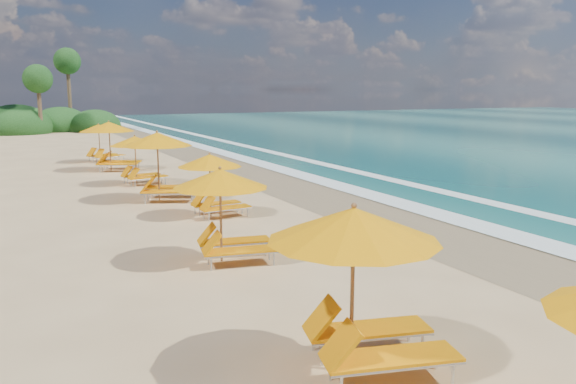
# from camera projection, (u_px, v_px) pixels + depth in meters

# --- Properties ---
(ground) EXTENTS (160.00, 160.00, 0.00)m
(ground) POSITION_uv_depth(u_px,v_px,m) (288.00, 233.00, 16.24)
(ground) COLOR tan
(ground) RESTS_ON ground
(wet_sand) EXTENTS (4.00, 160.00, 0.01)m
(wet_sand) POSITION_uv_depth(u_px,v_px,m) (402.00, 219.00, 17.99)
(wet_sand) COLOR #8B7553
(wet_sand) RESTS_ON ground
(surf_foam) EXTENTS (4.00, 160.00, 0.01)m
(surf_foam) POSITION_uv_depth(u_px,v_px,m) (467.00, 211.00, 19.16)
(surf_foam) COLOR white
(surf_foam) RESTS_ON ground
(station_3) EXTENTS (3.08, 2.98, 2.49)m
(station_3) POSITION_uv_depth(u_px,v_px,m) (365.00, 277.00, 8.13)
(station_3) COLOR olive
(station_3) RESTS_ON ground
(station_4) EXTENTS (2.74, 2.62, 2.28)m
(station_4) POSITION_uv_depth(u_px,v_px,m) (228.00, 208.00, 13.45)
(station_4) COLOR olive
(station_4) RESTS_ON ground
(station_5) EXTENTS (2.31, 2.15, 2.07)m
(station_5) POSITION_uv_depth(u_px,v_px,m) (215.00, 181.00, 18.30)
(station_5) COLOR olive
(station_5) RESTS_ON ground
(station_6) EXTENTS (3.35, 3.32, 2.57)m
(station_6) POSITION_uv_depth(u_px,v_px,m) (164.00, 161.00, 20.95)
(station_6) COLOR olive
(station_6) RESTS_ON ground
(station_7) EXTENTS (2.55, 2.42, 2.14)m
(station_7) POSITION_uv_depth(u_px,v_px,m) (139.00, 156.00, 24.54)
(station_7) COLOR olive
(station_7) RESTS_ON ground
(station_8) EXTENTS (3.28, 3.24, 2.52)m
(station_8) POSITION_uv_depth(u_px,v_px,m) (114.00, 142.00, 28.72)
(station_8) COLOR olive
(station_8) RESTS_ON ground
(station_9) EXTENTS (2.83, 2.80, 2.18)m
(station_9) POSITION_uv_depth(u_px,v_px,m) (102.00, 140.00, 32.23)
(station_9) COLOR olive
(station_9) RESTS_ON ground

